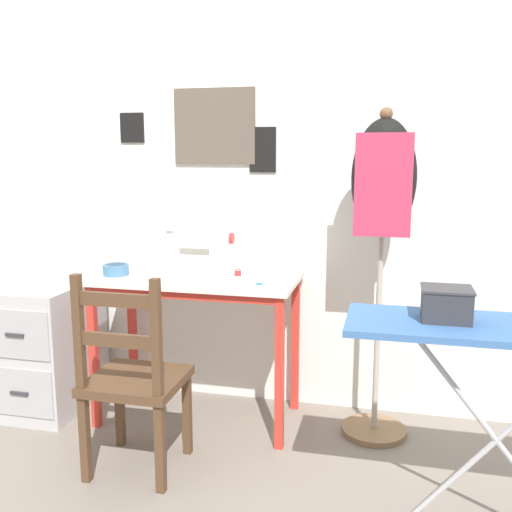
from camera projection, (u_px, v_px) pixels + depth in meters
The scene contains 12 objects.
ground_plane at pixel (182, 440), 2.78m from camera, with size 14.00×14.00×0.00m, color gray.
wall_back at pixel (215, 173), 3.12m from camera, with size 10.00×0.07×2.55m.
sewing_table at pixel (196, 297), 2.91m from camera, with size 1.03×0.52×0.77m.
sewing_machine at pixel (203, 247), 2.94m from camera, with size 0.35×0.16×0.32m.
fabric_bowl at pixel (116, 269), 2.91m from camera, with size 0.13×0.13×0.06m.
scissors at pixel (266, 284), 2.71m from camera, with size 0.14×0.10×0.01m.
thread_spool_near_machine at pixel (238, 273), 2.89m from camera, with size 0.04×0.04×0.04m.
wooden_chair at pixel (133, 380), 2.45m from camera, with size 0.40×0.38×0.90m.
filing_cabinet at pixel (50, 346), 3.11m from camera, with size 0.40×0.57×0.69m.
dress_form at pixel (383, 202), 2.65m from camera, with size 0.32×0.32×1.59m.
ironing_board at pixel (505, 338), 1.92m from camera, with size 1.06×0.37×0.82m.
storage_box at pixel (446, 304), 1.97m from camera, with size 0.17×0.15×0.12m.
Camera 1 is at (0.95, -2.43, 1.38)m, focal length 40.00 mm.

